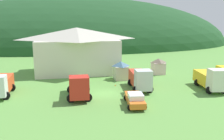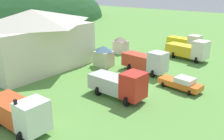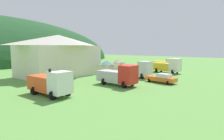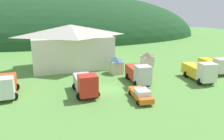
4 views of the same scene
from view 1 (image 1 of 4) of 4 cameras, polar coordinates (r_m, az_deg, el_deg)
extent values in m
plane|color=#5B9342|center=(35.78, -1.29, -5.45)|extent=(200.00, 200.00, 0.00)
ellipsoid|color=#1E4723|center=(102.05, -7.85, 5.66)|extent=(127.24, 60.00, 38.03)
cube|color=silver|center=(50.14, -7.96, 3.26)|extent=(15.75, 10.39, 6.58)
pyramid|color=#B7B2A3|center=(49.69, -8.10, 8.33)|extent=(17.01, 11.22, 2.30)
cube|color=beige|center=(43.90, 2.00, -0.61)|extent=(2.25, 2.58, 2.39)
pyramid|color=#42667F|center=(43.59, 2.02, 1.46)|extent=(2.43, 2.79, 0.84)
cube|color=beige|center=(48.89, 10.56, 0.39)|extent=(2.27, 2.26, 2.27)
pyramid|color=#6B5B4C|center=(48.62, 10.63, 2.16)|extent=(2.45, 2.44, 0.79)
cube|color=#E04C23|center=(39.04, -23.90, -2.73)|extent=(2.46, 4.65, 1.90)
cylinder|color=black|center=(35.90, -23.21, -5.46)|extent=(1.10, 0.30, 1.10)
cylinder|color=black|center=(39.70, -22.07, -3.77)|extent=(1.10, 0.30, 1.10)
cube|color=red|center=(31.97, -7.55, -3.97)|extent=(2.55, 2.26, 2.84)
cube|color=black|center=(31.71, -7.57, -2.94)|extent=(1.38, 1.79, 0.91)
cube|color=#B2B2B7|center=(35.44, -7.72, -3.34)|extent=(2.62, 4.77, 1.74)
cylinder|color=black|center=(32.43, -5.54, -6.32)|extent=(1.10, 0.30, 1.10)
cylinder|color=black|center=(32.37, -9.42, -6.46)|extent=(1.10, 0.30, 1.10)
cylinder|color=black|center=(36.39, -6.00, -4.32)|extent=(1.10, 0.30, 1.10)
cylinder|color=black|center=(36.34, -9.45, -4.44)|extent=(1.10, 0.30, 1.10)
cube|color=silver|center=(35.73, 7.18, -2.27)|extent=(2.45, 2.45, 2.86)
cube|color=black|center=(35.48, 7.25, -1.33)|extent=(1.37, 1.90, 0.92)
cube|color=red|center=(39.13, 6.02, -1.70)|extent=(2.67, 4.88, 1.95)
cylinder|color=black|center=(36.33, 8.64, -4.42)|extent=(1.10, 0.30, 1.10)
cylinder|color=black|center=(35.90, 5.60, -4.54)|extent=(1.10, 0.30, 1.10)
cylinder|color=black|center=(40.24, 7.15, -2.78)|extent=(1.10, 0.30, 1.10)
cylinder|color=black|center=(39.85, 4.40, -2.87)|extent=(1.10, 0.30, 1.10)
cube|color=silver|center=(38.25, 23.15, -2.09)|extent=(2.74, 2.46, 3.02)
cube|color=black|center=(38.01, 23.30, -1.15)|extent=(1.55, 1.88, 0.97)
cube|color=gold|center=(41.54, 20.92, -1.72)|extent=(3.15, 5.36, 1.83)
cylinder|color=black|center=(39.10, 24.41, -4.20)|extent=(1.10, 0.30, 1.10)
cylinder|color=black|center=(38.15, 21.50, -4.34)|extent=(1.10, 0.30, 1.10)
cylinder|color=black|center=(42.87, 21.75, -2.64)|extent=(1.10, 0.30, 1.10)
cylinder|color=black|center=(42.00, 19.05, -2.73)|extent=(1.10, 0.30, 1.10)
cylinder|color=black|center=(47.64, 23.61, -1.41)|extent=(1.10, 0.30, 1.10)
cube|color=orange|center=(31.18, 5.23, -6.79)|extent=(2.55, 5.57, 0.70)
cube|color=silver|center=(30.37, 5.45, -5.99)|extent=(2.01, 2.35, 0.62)
cylinder|color=black|center=(29.75, 7.39, -8.48)|extent=(0.68, 0.24, 0.68)
cylinder|color=black|center=(29.47, 4.17, -8.61)|extent=(0.68, 0.24, 0.68)
cylinder|color=black|center=(33.14, 6.14, -6.32)|extent=(0.68, 0.24, 0.68)
cylinder|color=black|center=(32.89, 3.27, -6.41)|extent=(0.68, 0.24, 0.68)
cone|color=orange|center=(35.35, 3.05, -5.69)|extent=(0.36, 0.36, 0.54)
cone|color=orange|center=(39.88, 0.74, -3.64)|extent=(0.36, 0.36, 0.54)
camera|label=2|loc=(25.52, -59.71, 9.48)|focal=39.62mm
camera|label=3|loc=(27.31, -67.23, -4.88)|focal=30.58mm
camera|label=4|loc=(5.36, -73.29, 17.67)|focal=36.04mm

